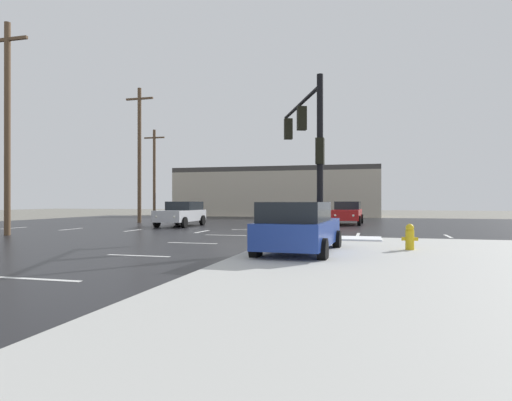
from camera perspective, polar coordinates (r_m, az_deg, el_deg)
name	(u,v)px	position (r m, az deg, el deg)	size (l,w,h in m)	color
ground_plane	(238,233)	(22.60, -2.32, -4.21)	(120.00, 120.00, 0.00)	slate
road_asphalt	(238,233)	(22.60, -2.32, -4.18)	(44.00, 44.00, 0.02)	black
snow_strip_curbside	(329,238)	(17.68, 9.50, -4.80)	(4.00, 1.60, 0.06)	white
lane_markings	(254,235)	(20.94, -0.26, -4.47)	(36.15, 36.15, 0.01)	silver
traffic_signal_mast	(308,137)	(16.99, 6.75, 8.26)	(2.43, 5.60, 5.85)	black
fire_hydrant	(410,237)	(14.21, 19.36, -4.47)	(0.48, 0.26, 0.79)	gold
strip_building_background	(278,192)	(48.98, 2.90, 1.08)	(21.99, 8.00, 5.25)	#BCB29E
sedan_red	(347,212)	(31.15, 11.78, -1.50)	(2.13, 4.58, 1.58)	#B21919
sedan_blue	(299,228)	(12.85, 5.60, -3.52)	(2.18, 4.60, 1.58)	navy
sedan_silver	(182,213)	(28.62, -9.62, -1.63)	(2.08, 4.56, 1.58)	#B7BABF
utility_pole_mid	(7,124)	(23.89, -29.60, 8.60)	(2.20, 0.28, 10.01)	brown
utility_pole_far	(139,152)	(34.14, -14.91, 6.05)	(2.20, 0.28, 10.10)	brown
utility_pole_distant	(154,171)	(45.36, -13.08, 3.70)	(2.20, 0.28, 8.82)	brown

